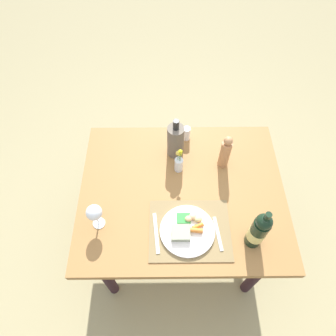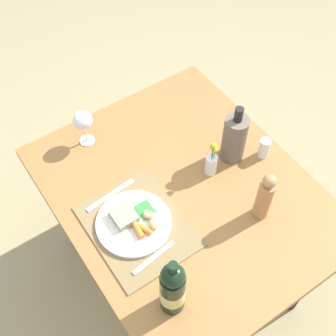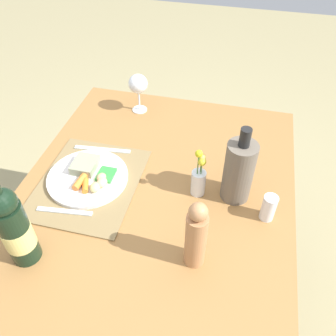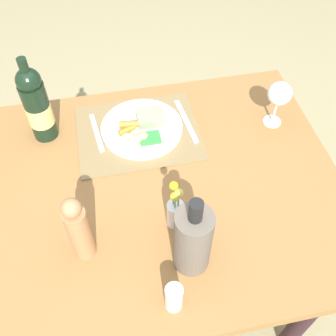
# 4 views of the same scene
# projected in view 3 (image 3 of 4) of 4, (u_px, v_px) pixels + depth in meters

# --- Properties ---
(ground_plane) EXTENTS (8.00, 8.00, 0.00)m
(ground_plane) POSITION_uv_depth(u_px,v_px,m) (160.00, 294.00, 1.71)
(ground_plane) COLOR tan
(dining_table) EXTENTS (1.12, 0.92, 0.76)m
(dining_table) POSITION_uv_depth(u_px,v_px,m) (156.00, 208.00, 1.26)
(dining_table) COLOR olive
(dining_table) RESTS_ON ground_plane
(placemat) EXTENTS (0.41, 0.33, 0.01)m
(placemat) POSITION_uv_depth(u_px,v_px,m) (89.00, 183.00, 1.20)
(placemat) COLOR olive
(placemat) RESTS_ON dining_table
(dinner_plate) EXTENTS (0.28, 0.28, 0.05)m
(dinner_plate) POSITION_uv_depth(u_px,v_px,m) (88.00, 176.00, 1.20)
(dinner_plate) COLOR silver
(dinner_plate) RESTS_ON placemat
(fork) EXTENTS (0.04, 0.21, 0.00)m
(fork) POSITION_uv_depth(u_px,v_px,m) (102.00, 149.00, 1.32)
(fork) COLOR silver
(fork) RESTS_ON placemat
(knife) EXTENTS (0.04, 0.18, 0.00)m
(knife) POSITION_uv_depth(u_px,v_px,m) (65.00, 211.00, 1.10)
(knife) COLOR silver
(knife) RESTS_ON placemat
(wine_bottle) EXTENTS (0.08, 0.08, 0.31)m
(wine_bottle) POSITION_uv_depth(u_px,v_px,m) (14.00, 228.00, 0.91)
(wine_bottle) COLOR black
(wine_bottle) RESTS_ON dining_table
(wine_glass) EXTENTS (0.08, 0.08, 0.17)m
(wine_glass) POSITION_uv_depth(u_px,v_px,m) (138.00, 85.00, 1.44)
(wine_glass) COLOR white
(wine_glass) RESTS_ON dining_table
(flower_vase) EXTENTS (0.05, 0.05, 0.19)m
(flower_vase) POSITION_uv_depth(u_px,v_px,m) (199.00, 178.00, 1.13)
(flower_vase) COLOR silver
(flower_vase) RESTS_ON dining_table
(pepper_mill) EXTENTS (0.06, 0.06, 0.24)m
(pepper_mill) POSITION_uv_depth(u_px,v_px,m) (196.00, 236.00, 0.91)
(pepper_mill) COLOR #B57C4F
(pepper_mill) RESTS_ON dining_table
(salt_shaker) EXTENTS (0.04, 0.04, 0.09)m
(salt_shaker) POSITION_uv_depth(u_px,v_px,m) (269.00, 208.00, 1.07)
(salt_shaker) COLOR white
(salt_shaker) RESTS_ON dining_table
(cooler_bottle) EXTENTS (0.09, 0.09, 0.27)m
(cooler_bottle) POSITION_uv_depth(u_px,v_px,m) (239.00, 171.00, 1.09)
(cooler_bottle) COLOR #665B4E
(cooler_bottle) RESTS_ON dining_table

